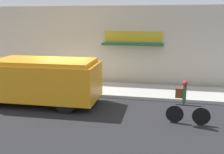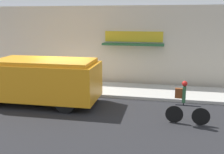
{
  "view_description": "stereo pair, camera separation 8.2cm",
  "coord_description": "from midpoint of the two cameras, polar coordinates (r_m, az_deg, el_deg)",
  "views": [
    {
      "loc": [
        4.75,
        -11.81,
        3.81
      ],
      "look_at": [
        2.4,
        -0.2,
        1.1
      ],
      "focal_mm": 42.0,
      "sensor_mm": 36.0,
      "label": 1
    },
    {
      "loc": [
        4.83,
        -11.79,
        3.81
      ],
      "look_at": [
        2.4,
        -0.2,
        1.1
      ],
      "focal_mm": 42.0,
      "sensor_mm": 36.0,
      "label": 2
    }
  ],
  "objects": [
    {
      "name": "sidewalk",
      "position": [
        14.43,
        -7.98,
        -2.25
      ],
      "size": [
        28.0,
        2.57,
        0.15
      ],
      "color": "#ADAAA3",
      "rests_on": "ground_plane"
    },
    {
      "name": "storefront",
      "position": [
        15.58,
        -5.94,
        6.99
      ],
      "size": [
        17.87,
        0.77,
        4.45
      ],
      "color": "beige",
      "rests_on": "ground_plane"
    },
    {
      "name": "cyclist",
      "position": [
        9.87,
        15.79,
        -5.54
      ],
      "size": [
        1.58,
        0.21,
        1.6
      ],
      "rotation": [
        0.0,
        0.0,
        -0.05
      ],
      "color": "black",
      "rests_on": "ground_plane"
    },
    {
      "name": "school_bus",
      "position": [
        12.05,
        -15.33,
        -0.67
      ],
      "size": [
        5.75,
        2.64,
        2.02
      ],
      "rotation": [
        0.0,
        0.0,
        0.02
      ],
      "color": "orange",
      "rests_on": "ground_plane"
    },
    {
      "name": "ground_plane",
      "position": [
        13.29,
        -9.84,
        -3.96
      ],
      "size": [
        70.0,
        70.0,
        0.0
      ],
      "primitive_type": "plane",
      "color": "#232326"
    }
  ]
}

